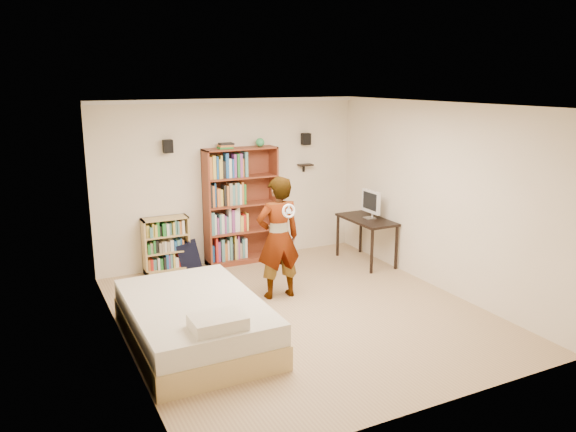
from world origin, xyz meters
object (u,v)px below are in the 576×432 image
Objects in this scene: tall_bookshelf at (241,206)px; low_bookshelf at (166,245)px; daybed at (194,316)px; computer_desk at (366,240)px; person at (278,238)px.

low_bookshelf is at bearing 178.07° from tall_bookshelf.
daybed is (-0.34, -2.57, -0.12)m from low_bookshelf.
daybed is at bearing -122.47° from tall_bookshelf.
computer_desk is at bearing 24.53° from daybed.
tall_bookshelf is at bearing -1.93° from low_bookshelf.
person is (-0.12, -1.69, -0.10)m from tall_bookshelf.
tall_bookshelf is 0.86× the size of daybed.
low_bookshelf is 3.28m from computer_desk.
person is at bearing -159.52° from computer_desk.
computer_desk is 0.64× the size of person.
person reaches higher than computer_desk.
computer_desk is at bearing -156.36° from person.
computer_desk is 0.50× the size of daybed.
low_bookshelf is at bearing 162.38° from computer_desk.
daybed is at bearing -97.50° from low_bookshelf.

